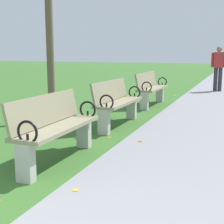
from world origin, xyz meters
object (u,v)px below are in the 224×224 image
Objects in this scene: park_bench_3 at (117,102)px; pedestrian_walking at (218,66)px; park_bench_2 at (55,126)px; park_bench_4 at (151,88)px.

park_bench_3 is 6.80m from pedestrian_walking.
park_bench_2 is 2.33m from park_bench_3.
park_bench_2 is 9.08m from pedestrian_walking.
park_bench_2 is 4.98m from park_bench_4.
pedestrian_walking is (1.47, 3.97, 0.44)m from park_bench_4.
park_bench_2 is at bearing -90.00° from park_bench_3.
park_bench_2 and park_bench_4 have the same top height.
park_bench_4 is at bearing 90.00° from park_bench_2.
pedestrian_walking reaches higher than park_bench_3.
park_bench_3 is at bearing 90.00° from park_bench_2.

